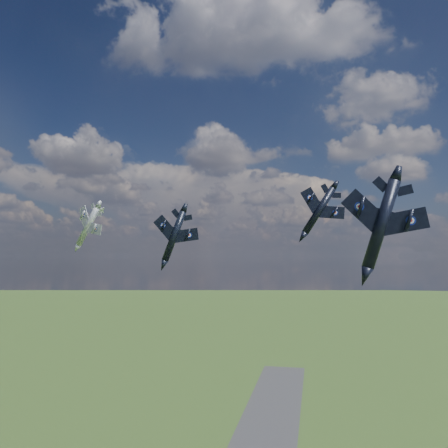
% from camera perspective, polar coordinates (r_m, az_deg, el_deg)
% --- Properties ---
extents(jet_lead_navy, '(11.62, 15.21, 6.57)m').
position_cam_1_polar(jet_lead_navy, '(89.84, -6.53, -1.56)').
color(jet_lead_navy, black).
extents(jet_right_navy, '(11.71, 14.92, 5.83)m').
position_cam_1_polar(jet_right_navy, '(51.63, 19.86, 0.01)').
color(jet_right_navy, black).
extents(jet_high_navy, '(12.38, 16.29, 8.57)m').
position_cam_1_polar(jet_high_navy, '(94.19, 12.31, 1.75)').
color(jet_high_navy, black).
extents(jet_left_silver, '(13.17, 15.17, 7.68)m').
position_cam_1_polar(jet_left_silver, '(91.83, -17.36, -0.28)').
color(jet_left_silver, gray).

